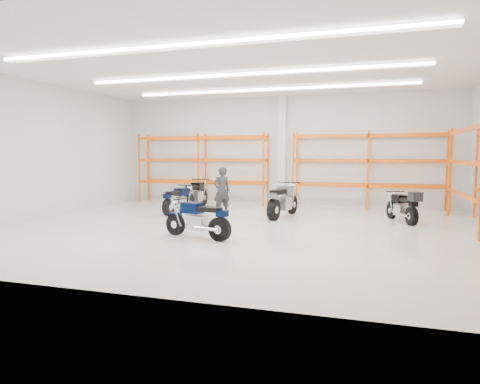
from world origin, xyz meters
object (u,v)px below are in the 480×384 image
(motorcycle_back_c, at_px, (282,201))
(motorcycle_back_b, at_px, (178,201))
(motorcycle_back_a, at_px, (195,195))
(motorcycle_main, at_px, (200,220))
(motorcycle_back_d, at_px, (404,207))
(structural_column, at_px, (282,151))
(standing_man, at_px, (222,191))

(motorcycle_back_c, bearing_deg, motorcycle_back_b, -177.81)
(motorcycle_back_a, xyz_separation_m, motorcycle_back_c, (3.78, -1.48, 0.02))
(motorcycle_main, xyz_separation_m, motorcycle_back_c, (1.24, 4.17, 0.08))
(motorcycle_back_c, distance_m, motorcycle_back_d, 3.81)
(motorcycle_back_d, height_order, structural_column, structural_column)
(motorcycle_back_a, bearing_deg, motorcycle_back_d, -10.99)
(motorcycle_back_c, relative_size, standing_man, 1.40)
(motorcycle_back_b, bearing_deg, standing_man, 1.47)
(motorcycle_back_b, relative_size, motorcycle_back_d, 1.06)
(motorcycle_main, height_order, motorcycle_back_b, motorcycle_back_b)
(motorcycle_back_c, xyz_separation_m, standing_man, (-2.11, -0.10, 0.30))
(motorcycle_main, distance_m, motorcycle_back_d, 6.56)
(structural_column, bearing_deg, motorcycle_back_c, -78.09)
(motorcycle_back_d, relative_size, structural_column, 0.42)
(motorcycle_main, height_order, motorcycle_back_c, motorcycle_back_c)
(motorcycle_main, xyz_separation_m, motorcycle_back_d, (5.06, 4.18, 0.02))
(motorcycle_back_d, bearing_deg, motorcycle_back_c, -179.92)
(structural_column, bearing_deg, standing_man, -112.47)
(motorcycle_main, height_order, structural_column, structural_column)
(motorcycle_back_a, bearing_deg, motorcycle_back_c, -21.39)
(motorcycle_back_d, xyz_separation_m, structural_column, (-4.51, 3.31, 1.76))
(motorcycle_back_b, height_order, structural_column, structural_column)
(motorcycle_back_d, distance_m, structural_column, 5.87)
(motorcycle_main, height_order, motorcycle_back_d, motorcycle_back_d)
(motorcycle_back_a, xyz_separation_m, standing_man, (1.67, -1.58, 0.32))
(motorcycle_back_a, height_order, structural_column, structural_column)
(motorcycle_back_b, distance_m, standing_man, 1.69)
(motorcycle_back_d, bearing_deg, motorcycle_back_a, 169.01)
(motorcycle_back_b, distance_m, motorcycle_back_c, 3.76)
(motorcycle_back_c, height_order, motorcycle_back_d, motorcycle_back_c)
(motorcycle_back_a, bearing_deg, standing_man, -43.47)
(motorcycle_main, relative_size, structural_column, 0.44)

